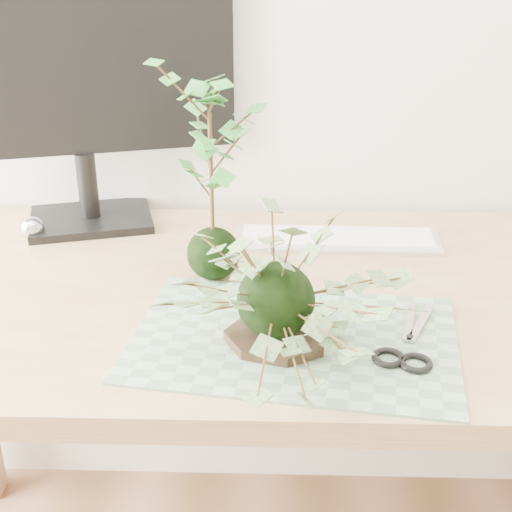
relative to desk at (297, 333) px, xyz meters
The scene contains 9 objects.
desk is the anchor object (origin of this frame).
cutting_mat 0.19m from the desk, 93.34° to the right, with size 0.47×0.31×0.00m, color #57795B.
stone_dish 0.21m from the desk, 101.64° to the right, with size 0.15×0.15×0.01m, color black.
ivy_kokedama 0.28m from the desk, 101.64° to the right, with size 0.41×0.41×0.22m.
maple_kokedama 0.38m from the desk, 166.67° to the left, with size 0.21×0.21×0.38m.
keyboard 0.22m from the desk, 66.97° to the left, with size 0.39×0.12×0.01m.
monitor 0.63m from the desk, 145.99° to the left, with size 0.58×0.23×0.52m.
foil_ball 0.54m from the desk, 159.82° to the left, with size 0.04×0.04×0.04m, color silver.
scissors 0.27m from the desk, 52.78° to the right, with size 0.10×0.20×0.01m.
Camera 1 is at (0.03, 0.18, 1.29)m, focal length 50.00 mm.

